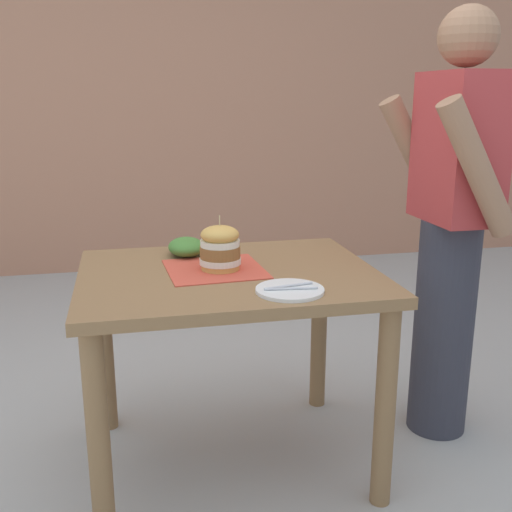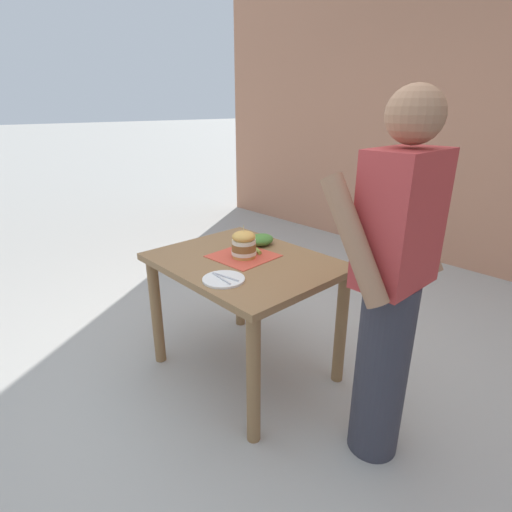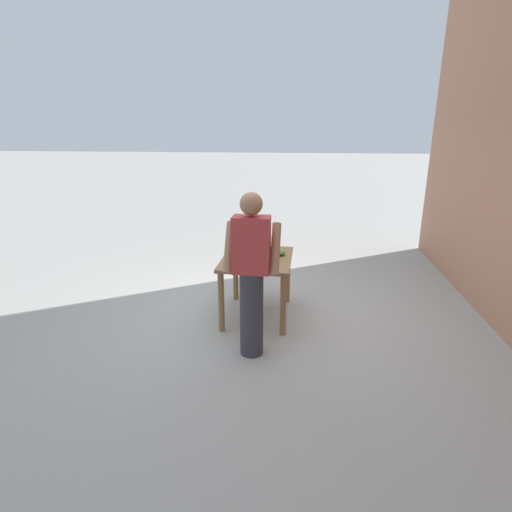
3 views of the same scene
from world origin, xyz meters
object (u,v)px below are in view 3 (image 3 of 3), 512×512
(pickle_spear, at_px, (268,256))
(side_plate_with_forks, at_px, (233,260))
(sandwich, at_px, (259,250))
(patio_table, at_px, (257,268))
(side_salad, at_px, (278,253))
(diner_across_table, at_px, (252,273))

(pickle_spear, distance_m, side_plate_with_forks, 0.44)
(sandwich, bearing_deg, patio_table, 53.12)
(pickle_spear, height_order, side_salad, side_salad)
(side_plate_with_forks, bearing_deg, pickle_spear, -156.85)
(side_salad, bearing_deg, pickle_spear, 40.50)
(patio_table, distance_m, sandwich, 0.22)
(side_plate_with_forks, relative_size, side_salad, 1.22)
(patio_table, xyz_separation_m, pickle_spear, (-0.13, -0.02, 0.15))
(patio_table, bearing_deg, pickle_spear, -170.54)
(pickle_spear, relative_size, side_salad, 0.40)
(sandwich, xyz_separation_m, pickle_spear, (-0.11, 0.01, -0.07))
(sandwich, distance_m, diner_across_table, 0.92)
(side_plate_with_forks, relative_size, diner_across_table, 0.13)
(pickle_spear, bearing_deg, side_salad, -139.50)
(patio_table, bearing_deg, side_plate_with_forks, 28.79)
(patio_table, xyz_separation_m, side_plate_with_forks, (0.27, 0.15, 0.14))
(patio_table, relative_size, side_plate_with_forks, 4.77)
(pickle_spear, distance_m, side_salad, 0.16)
(side_plate_with_forks, height_order, side_salad, side_salad)
(side_salad, distance_m, diner_across_table, 1.04)
(patio_table, height_order, diner_across_table, diner_across_table)
(sandwich, relative_size, pickle_spear, 2.74)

